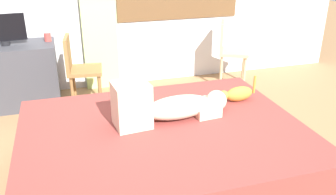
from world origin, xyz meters
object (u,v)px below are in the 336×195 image
(desk, at_px, (18,75))
(person_lying, at_px, (167,106))
(chair_spare, at_px, (229,49))
(chair_by_desk, at_px, (78,67))
(cat, at_px, (237,94))
(cup, at_px, (48,37))
(tv_monitor, at_px, (3,29))
(bed, at_px, (163,158))

(desk, bearing_deg, person_lying, -56.24)
(chair_spare, bearing_deg, chair_by_desk, -174.46)
(person_lying, height_order, cat, person_lying)
(person_lying, xyz_separation_m, cat, (0.69, 0.16, -0.05))
(cup, bearing_deg, person_lying, -65.75)
(desk, distance_m, tv_monitor, 0.56)
(cat, xyz_separation_m, desk, (-1.95, 1.73, -0.23))
(chair_spare, bearing_deg, person_lying, -127.88)
(bed, relative_size, chair_by_desk, 2.52)
(tv_monitor, bearing_deg, person_lying, -54.78)
(tv_monitor, xyz_separation_m, chair_by_desk, (0.75, -0.30, -0.41))
(person_lying, distance_m, cup, 2.14)
(person_lying, bearing_deg, cup, 114.25)
(bed, bearing_deg, cup, 111.28)
(bed, xyz_separation_m, cup, (-0.81, 2.07, 0.52))
(person_lying, xyz_separation_m, chair_spare, (1.39, 1.78, -0.14))
(tv_monitor, bearing_deg, cat, -40.64)
(chair_spare, bearing_deg, bed, -127.32)
(cat, xyz_separation_m, chair_by_desk, (-1.26, 1.44, -0.09))
(cup, bearing_deg, desk, -171.63)
(chair_by_desk, bearing_deg, desk, 156.60)
(tv_monitor, bearing_deg, desk, 0.00)
(cat, xyz_separation_m, cup, (-1.56, 1.79, 0.19))
(desk, xyz_separation_m, tv_monitor, (-0.07, -0.00, 0.55))
(cup, xyz_separation_m, chair_by_desk, (0.30, -0.35, -0.28))
(tv_monitor, xyz_separation_m, chair_spare, (2.72, -0.11, -0.41))
(desk, xyz_separation_m, cup, (0.39, 0.06, 0.42))
(bed, height_order, person_lying, person_lying)
(tv_monitor, distance_m, cup, 0.48)
(tv_monitor, height_order, chair_by_desk, tv_monitor)
(bed, bearing_deg, cat, 20.61)
(bed, xyz_separation_m, person_lying, (0.07, 0.13, 0.38))
(cat, bearing_deg, chair_spare, 66.65)
(desk, distance_m, chair_spare, 2.66)
(bed, xyz_separation_m, tv_monitor, (-1.26, 2.02, 0.66))
(person_lying, xyz_separation_m, cup, (-0.88, 1.95, 0.14))
(person_lying, relative_size, desk, 1.05)
(desk, height_order, chair_spare, chair_spare)
(bed, relative_size, cup, 22.55)
(person_lying, xyz_separation_m, desk, (-1.26, 1.89, -0.28))
(cup, distance_m, chair_by_desk, 0.54)
(desk, distance_m, cup, 0.57)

